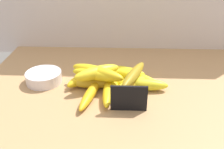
{
  "coord_description": "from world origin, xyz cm",
  "views": [
    {
      "loc": [
        -4.33,
        -74.07,
        48.47
      ],
      "look_at": [
        -7.36,
        1.34,
        8.0
      ],
      "focal_mm": 39.9,
      "sensor_mm": 36.0,
      "label": 1
    }
  ],
  "objects_px": {
    "banana_12": "(132,74)",
    "banana_2": "(132,76)",
    "fruit_bowl": "(44,77)",
    "chalkboard_sign": "(129,99)",
    "banana_8": "(95,83)",
    "banana_13": "(97,75)",
    "banana_6": "(91,93)",
    "banana_9": "(103,75)",
    "banana_10": "(97,72)",
    "banana_3": "(86,76)",
    "banana_7": "(140,84)",
    "banana_11": "(97,72)",
    "banana_5": "(110,80)",
    "banana_0": "(130,85)",
    "banana_4": "(124,71)",
    "banana_1": "(109,90)"
  },
  "relations": [
    {
      "from": "banana_6",
      "to": "banana_7",
      "type": "relative_size",
      "value": 1.1
    },
    {
      "from": "banana_1",
      "to": "banana_9",
      "type": "bearing_deg",
      "value": 104.22
    },
    {
      "from": "banana_2",
      "to": "banana_9",
      "type": "distance_m",
      "value": 0.11
    },
    {
      "from": "banana_13",
      "to": "fruit_bowl",
      "type": "bearing_deg",
      "value": 167.46
    },
    {
      "from": "chalkboard_sign",
      "to": "banana_12",
      "type": "distance_m",
      "value": 0.12
    },
    {
      "from": "banana_2",
      "to": "banana_12",
      "type": "relative_size",
      "value": 0.87
    },
    {
      "from": "banana_12",
      "to": "banana_13",
      "type": "relative_size",
      "value": 1.08
    },
    {
      "from": "fruit_bowl",
      "to": "banana_3",
      "type": "bearing_deg",
      "value": 4.23
    },
    {
      "from": "banana_7",
      "to": "banana_12",
      "type": "xyz_separation_m",
      "value": [
        -0.03,
        -0.0,
        0.04
      ]
    },
    {
      "from": "banana_9",
      "to": "banana_11",
      "type": "bearing_deg",
      "value": -104.63
    },
    {
      "from": "banana_2",
      "to": "banana_10",
      "type": "relative_size",
      "value": 0.87
    },
    {
      "from": "banana_9",
      "to": "banana_13",
      "type": "relative_size",
      "value": 0.98
    },
    {
      "from": "banana_8",
      "to": "banana_13",
      "type": "bearing_deg",
      "value": -47.19
    },
    {
      "from": "banana_3",
      "to": "banana_11",
      "type": "bearing_deg",
      "value": -45.12
    },
    {
      "from": "fruit_bowl",
      "to": "chalkboard_sign",
      "type": "bearing_deg",
      "value": -27.43
    },
    {
      "from": "banana_1",
      "to": "banana_7",
      "type": "relative_size",
      "value": 1.05
    },
    {
      "from": "banana_5",
      "to": "banana_12",
      "type": "height_order",
      "value": "banana_12"
    },
    {
      "from": "banana_0",
      "to": "banana_8",
      "type": "bearing_deg",
      "value": 173.71
    },
    {
      "from": "banana_6",
      "to": "banana_10",
      "type": "relative_size",
      "value": 1.04
    },
    {
      "from": "banana_4",
      "to": "banana_8",
      "type": "xyz_separation_m",
      "value": [
        -0.1,
        -0.1,
        0.0
      ]
    },
    {
      "from": "banana_3",
      "to": "banana_9",
      "type": "xyz_separation_m",
      "value": [
        0.06,
        0.02,
        -0.0
      ]
    },
    {
      "from": "banana_1",
      "to": "banana_10",
      "type": "height_order",
      "value": "banana_10"
    },
    {
      "from": "banana_7",
      "to": "banana_1",
      "type": "bearing_deg",
      "value": -159.59
    },
    {
      "from": "banana_9",
      "to": "banana_12",
      "type": "relative_size",
      "value": 0.91
    },
    {
      "from": "banana_11",
      "to": "banana_4",
      "type": "bearing_deg",
      "value": 45.79
    },
    {
      "from": "banana_1",
      "to": "banana_13",
      "type": "bearing_deg",
      "value": 142.41
    },
    {
      "from": "banana_8",
      "to": "banana_11",
      "type": "xyz_separation_m",
      "value": [
        0.01,
        -0.0,
        0.04
      ]
    },
    {
      "from": "banana_8",
      "to": "chalkboard_sign",
      "type": "bearing_deg",
      "value": -47.46
    },
    {
      "from": "banana_12",
      "to": "banana_6",
      "type": "bearing_deg",
      "value": -157.96
    },
    {
      "from": "fruit_bowl",
      "to": "banana_4",
      "type": "bearing_deg",
      "value": 12.34
    },
    {
      "from": "banana_4",
      "to": "banana_12",
      "type": "relative_size",
      "value": 0.8
    },
    {
      "from": "banana_4",
      "to": "chalkboard_sign",
      "type": "bearing_deg",
      "value": -87.06
    },
    {
      "from": "banana_0",
      "to": "banana_6",
      "type": "distance_m",
      "value": 0.14
    },
    {
      "from": "banana_8",
      "to": "banana_12",
      "type": "xyz_separation_m",
      "value": [
        0.13,
        -0.0,
        0.04
      ]
    },
    {
      "from": "banana_7",
      "to": "banana_11",
      "type": "relative_size",
      "value": 1.11
    },
    {
      "from": "banana_5",
      "to": "banana_7",
      "type": "xyz_separation_m",
      "value": [
        0.11,
        -0.02,
        0.0
      ]
    },
    {
      "from": "banana_7",
      "to": "banana_10",
      "type": "height_order",
      "value": "banana_10"
    },
    {
      "from": "banana_5",
      "to": "banana_10",
      "type": "xyz_separation_m",
      "value": [
        -0.04,
        -0.02,
        0.04
      ]
    },
    {
      "from": "chalkboard_sign",
      "to": "banana_5",
      "type": "distance_m",
      "value": 0.16
    },
    {
      "from": "fruit_bowl",
      "to": "banana_9",
      "type": "xyz_separation_m",
      "value": [
        0.21,
        0.03,
        -0.0
      ]
    },
    {
      "from": "banana_9",
      "to": "banana_6",
      "type": "bearing_deg",
      "value": -104.9
    },
    {
      "from": "banana_4",
      "to": "banana_12",
      "type": "xyz_separation_m",
      "value": [
        0.02,
        -0.1,
        0.04
      ]
    },
    {
      "from": "banana_3",
      "to": "banana_8",
      "type": "xyz_separation_m",
      "value": [
        0.04,
        -0.04,
        -0.0
      ]
    },
    {
      "from": "chalkboard_sign",
      "to": "banana_3",
      "type": "height_order",
      "value": "chalkboard_sign"
    },
    {
      "from": "banana_5",
      "to": "banana_7",
      "type": "bearing_deg",
      "value": -11.26
    },
    {
      "from": "banana_2",
      "to": "banana_6",
      "type": "height_order",
      "value": "banana_2"
    },
    {
      "from": "chalkboard_sign",
      "to": "banana_10",
      "type": "height_order",
      "value": "chalkboard_sign"
    },
    {
      "from": "banana_12",
      "to": "banana_2",
      "type": "bearing_deg",
      "value": 85.86
    },
    {
      "from": "chalkboard_sign",
      "to": "banana_10",
      "type": "relative_size",
      "value": 0.56
    },
    {
      "from": "banana_8",
      "to": "banana_10",
      "type": "bearing_deg",
      "value": 3.87
    }
  ]
}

